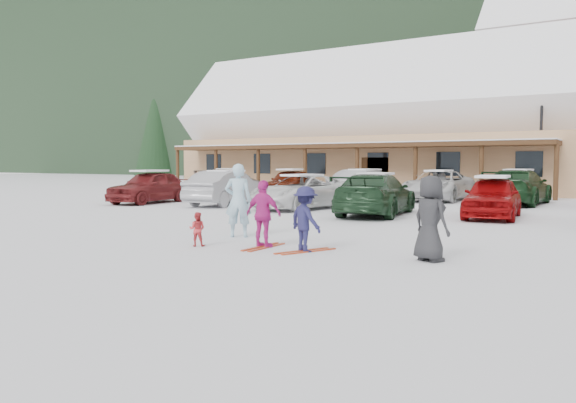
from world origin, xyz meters
The scene contains 22 objects.
ground centered at (0.00, 0.00, 0.00)m, with size 160.00×160.00×0.00m, color silver.
day_lodge centered at (-9.00, 27.96, 3.94)m, with size 29.12×12.50×10.38m.
lamp_post centered at (2.45, 23.77, 3.27)m, with size 0.50×0.25×5.75m.
conifer_0 centered at (-26.00, 30.00, 5.69)m, with size 4.40×4.40×10.20m.
conifer_2 centered at (-30.00, 42.00, 6.83)m, with size 5.28×5.28×12.24m.
adult_skier centered at (-1.49, 1.50, 0.93)m, with size 0.68×0.45×1.86m, color #A0C9DB.
toddler_red centered at (-1.34, -0.24, 0.39)m, with size 0.38×0.29×0.77m, color red.
child_navy centered at (1.13, 0.37, 0.70)m, with size 0.90×0.52×1.39m, color #1C1B45.
skis_child_navy centered at (1.13, 0.37, 0.01)m, with size 0.20×1.40×0.03m, color #B13A19.
child_magenta centered at (0.05, 0.38, 0.75)m, with size 0.88×0.37×1.50m, color #C42488.
skis_child_magenta centered at (0.05, 0.38, 0.01)m, with size 0.20×1.40×0.03m, color #B13A19.
bystander_dark centered at (3.72, 0.65, 0.82)m, with size 0.80×0.52×1.65m, color #262729.
parked_car_0 centered at (-12.22, 8.90, 0.76)m, with size 1.78×4.44×1.51m, color maroon.
parked_car_1 centered at (-8.40, 9.79, 0.76)m, with size 1.61×4.62×1.52m, color #A09FA4.
parked_car_2 centered at (-4.52, 9.82, 0.69)m, with size 2.29×4.98×1.38m, color silver.
parked_car_3 centered at (-0.90, 8.86, 0.75)m, with size 2.09×5.14×1.49m, color #1A361F.
parked_car_4 centered at (2.88, 9.99, 0.71)m, with size 1.68×4.17×1.42m, color #96080A.
parked_car_7 centered at (-13.39, 16.45, 0.76)m, with size 2.12×5.21×1.51m, color gray.
parked_car_8 centered at (-9.45, 16.81, 0.75)m, with size 1.78×4.43×1.51m, color #5D1A0A.
parked_car_9 centered at (-4.78, 16.57, 0.77)m, with size 1.62×4.65×1.53m, color #98989C.
parked_car_10 centered at (-1.31, 17.64, 0.75)m, with size 2.48×5.37×1.49m, color silver.
parked_car_11 centered at (2.51, 16.90, 0.78)m, with size 2.19×5.40×1.57m, color #143318.
Camera 1 is at (7.05, -9.80, 1.89)m, focal length 35.00 mm.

